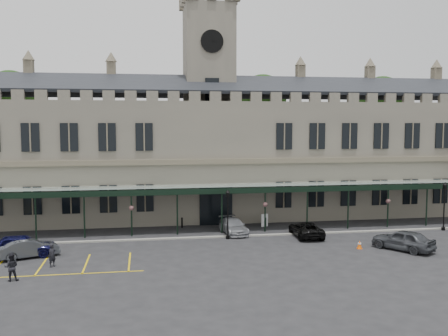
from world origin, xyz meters
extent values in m
plane|color=black|center=(0.00, 0.00, 0.00)|extent=(140.00, 140.00, 0.00)
cube|color=#615C51|center=(0.00, 16.00, 6.00)|extent=(60.00, 10.00, 12.00)
cube|color=brown|center=(0.00, 10.82, 6.20)|extent=(60.00, 0.35, 0.50)
cube|color=black|center=(0.00, 13.50, 13.80)|extent=(60.00, 4.77, 2.20)
cube|color=black|center=(0.00, 18.50, 13.80)|extent=(60.00, 4.77, 2.20)
cube|color=black|center=(0.00, 10.90, 1.90)|extent=(3.20, 0.18, 3.80)
cube|color=#615C51|center=(0.00, 16.00, 11.00)|extent=(5.00, 5.00, 22.00)
cylinder|color=silver|center=(0.00, 13.44, 18.00)|extent=(2.20, 0.12, 2.20)
cylinder|color=black|center=(0.00, 13.37, 18.00)|extent=(2.30, 0.04, 2.30)
cube|color=black|center=(0.00, 13.44, 13.00)|extent=(1.40, 0.12, 2.80)
cube|color=#8C9E93|center=(0.00, 9.00, 4.10)|extent=(50.00, 4.00, 0.40)
cube|color=black|center=(0.00, 7.00, 3.85)|extent=(50.00, 0.18, 0.50)
cube|color=gray|center=(0.00, 5.50, 0.06)|extent=(60.00, 0.40, 0.12)
cylinder|color=#332314|center=(-22.00, 25.00, 6.00)|extent=(0.70, 0.70, 12.00)
sphere|color=black|center=(-22.00, 25.00, 13.00)|extent=(6.00, 6.00, 6.00)
cylinder|color=#332314|center=(8.00, 25.00, 6.00)|extent=(0.70, 0.70, 12.00)
sphere|color=black|center=(8.00, 25.00, 13.00)|extent=(6.00, 6.00, 6.00)
cylinder|color=#332314|center=(24.00, 25.00, 6.00)|extent=(0.70, 0.70, 12.00)
sphere|color=black|center=(24.00, 25.00, 13.00)|extent=(6.00, 6.00, 6.00)
cylinder|color=black|center=(0.13, 4.83, 0.14)|extent=(0.33, 0.33, 0.28)
cylinder|color=black|center=(0.13, 4.83, 1.84)|extent=(0.11, 0.11, 3.68)
cube|color=black|center=(0.13, 4.83, 3.81)|extent=(0.26, 0.26, 0.37)
cone|color=black|center=(0.13, 4.83, 4.14)|extent=(0.40, 0.40, 0.28)
cylinder|color=black|center=(20.42, 5.04, 0.15)|extent=(0.35, 0.35, 0.29)
cylinder|color=black|center=(20.42, 5.04, 1.94)|extent=(0.12, 0.12, 3.89)
cube|color=black|center=(20.42, 5.04, 4.03)|extent=(0.27, 0.27, 0.39)
cone|color=black|center=(20.42, 5.04, 4.37)|extent=(0.43, 0.43, 0.29)
cube|color=#FF5D08|center=(9.83, -0.16, 0.02)|extent=(0.35, 0.35, 0.04)
cone|color=#FF5D08|center=(9.83, -0.16, 0.32)|extent=(0.41, 0.41, 0.65)
cylinder|color=silver|center=(9.83, -0.16, 0.42)|extent=(0.27, 0.27, 0.09)
cylinder|color=black|center=(4.47, 9.28, 0.26)|extent=(0.06, 0.06, 0.51)
cube|color=silver|center=(4.47, 9.28, 0.61)|extent=(0.70, 0.26, 1.23)
cylinder|color=black|center=(-3.37, 10.10, 0.48)|extent=(0.17, 0.17, 0.96)
cylinder|color=black|center=(4.58, 9.31, 0.43)|extent=(0.15, 0.15, 0.85)
imported|color=#0B0C34|center=(-15.92, 1.65, 0.83)|extent=(5.07, 2.47, 1.66)
imported|color=#393C41|center=(-15.37, 1.34, 0.71)|extent=(4.54, 3.08, 1.42)
imported|color=#97999E|center=(1.00, 6.86, 0.66)|extent=(2.33, 4.75, 1.33)
imported|color=black|center=(7.00, 4.52, 0.65)|extent=(2.24, 4.73, 1.31)
imported|color=#393C41|center=(13.00, -1.09, 0.81)|extent=(4.29, 5.01, 1.62)
imported|color=black|center=(-13.20, -1.45, 0.81)|extent=(0.68, 0.70, 1.62)
imported|color=black|center=(-15.19, -4.24, 0.88)|extent=(0.92, 0.76, 1.77)
camera|label=1|loc=(-6.92, -36.54, 9.87)|focal=40.00mm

